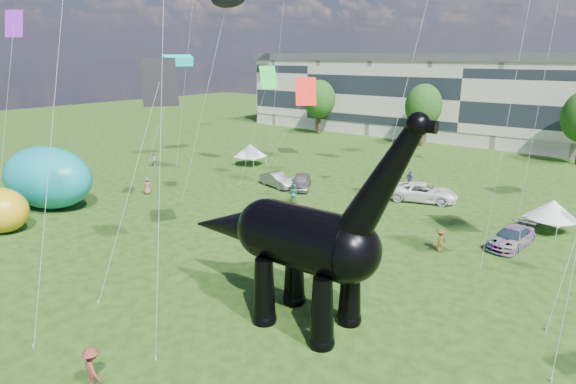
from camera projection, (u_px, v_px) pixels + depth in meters
The scene contains 14 objects.
ground at pixel (206, 333), 22.98m from camera, with size 220.00×220.00×0.00m, color #16330C.
terrace_row at pixel (473, 101), 72.97m from camera, with size 78.00×11.00×12.00m, color beige.
tree_far_left at pixel (320, 96), 79.15m from camera, with size 5.20×5.20×9.44m.
tree_mid_left at pixel (424, 102), 68.46m from camera, with size 5.20×5.20×9.44m.
dinosaur_sculpture at pixel (297, 240), 23.13m from camera, with size 13.60×3.78×11.17m.
car_silver at pixel (301, 181), 47.53m from camera, with size 1.78×4.43×1.51m, color #A4A4A8.
car_grey at pixel (277, 180), 48.29m from camera, with size 1.49×4.27×1.41m, color slate.
car_white at pixel (423, 192), 43.55m from camera, with size 2.76×6.00×1.67m, color white.
car_dark at pixel (512, 237), 33.15m from camera, with size 1.93×4.75×1.38m, color #595960.
gazebo_near at pixel (552, 210), 35.73m from camera, with size 4.63×4.63×2.47m.
gazebo_left at pixel (250, 150), 57.55m from camera, with size 4.14×4.14×2.57m.
inflatable_teal at pixel (48, 178), 41.18m from camera, with size 8.57×5.36×5.36m, color #0C8997.
inflatable_yellow at pixel (0, 210), 35.69m from camera, with size 4.41×3.39×3.39m, color gold.
visitors at pixel (331, 222), 35.72m from camera, with size 52.82×39.05×1.85m.
Camera 1 is at (15.60, -13.49, 12.80)m, focal length 30.00 mm.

